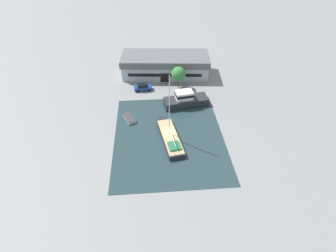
% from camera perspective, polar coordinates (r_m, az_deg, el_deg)
% --- Properties ---
extents(ground_plane, '(440.00, 440.00, 0.00)m').
position_cam_1_polar(ground_plane, '(52.97, 0.17, -2.23)').
color(ground_plane, gray).
extents(water_canal, '(21.77, 27.07, 0.01)m').
position_cam_1_polar(water_canal, '(52.97, 0.17, -2.23)').
color(water_canal, '#23383D').
rests_on(water_canal, ground).
extents(warehouse_building, '(24.12, 11.33, 5.39)m').
position_cam_1_polar(warehouse_building, '(73.32, -0.60, 13.20)').
color(warehouse_building, '#99A8B2').
rests_on(warehouse_building, ground).
extents(quay_tree_near_building, '(3.56, 3.56, 5.54)m').
position_cam_1_polar(quay_tree_near_building, '(66.58, 2.30, 11.26)').
color(quay_tree_near_building, brown).
rests_on(quay_tree_near_building, ground).
extents(parked_car, '(4.52, 2.08, 1.76)m').
position_cam_1_polar(parked_car, '(66.93, -5.49, 8.42)').
color(parked_car, navy).
rests_on(parked_car, ground).
extents(sailboat_moored, '(4.87, 12.45, 14.03)m').
position_cam_1_polar(sailboat_moored, '(51.85, 0.45, -2.44)').
color(sailboat_moored, '#23282D').
rests_on(sailboat_moored, water_canal).
extents(motor_cruiser, '(10.69, 5.27, 3.63)m').
position_cam_1_polar(motor_cruiser, '(61.14, 3.82, 5.70)').
color(motor_cruiser, '#23282D').
rests_on(motor_cruiser, water_canal).
extents(small_dinghy, '(3.14, 4.27, 0.55)m').
position_cam_1_polar(small_dinghy, '(57.68, -8.42, 1.69)').
color(small_dinghy, silver).
rests_on(small_dinghy, water_canal).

